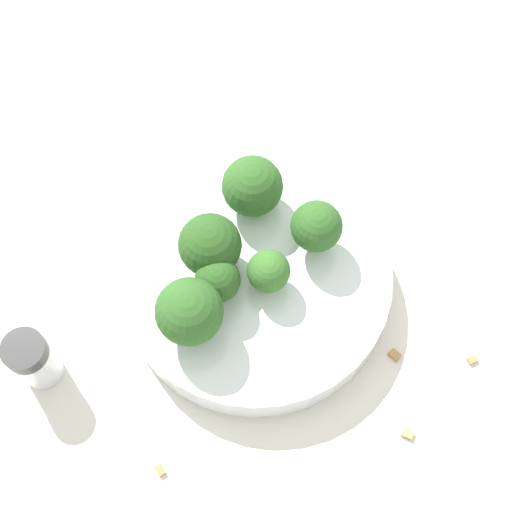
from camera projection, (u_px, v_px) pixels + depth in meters
name	position (u px, v px, depth m)	size (l,w,h in m)	color
ground_plane	(256.00, 289.00, 0.60)	(3.00, 3.00, 0.00)	silver
bowl	(256.00, 280.00, 0.58)	(0.22, 0.22, 0.04)	silver
broccoli_floret_0	(210.00, 246.00, 0.54)	(0.05, 0.05, 0.06)	#8EB770
broccoli_floret_1	(189.00, 311.00, 0.51)	(0.05, 0.05, 0.06)	#8EB770
broccoli_floret_2	(268.00, 273.00, 0.54)	(0.03, 0.03, 0.04)	#8EB770
broccoli_floret_3	(316.00, 227.00, 0.55)	(0.04, 0.04, 0.05)	#84AD66
broccoli_floret_4	(252.00, 187.00, 0.56)	(0.05, 0.05, 0.05)	#7A9E5B
broccoli_floret_5	(218.00, 280.00, 0.53)	(0.03, 0.03, 0.04)	#7A9E5B
pepper_shaker	(34.00, 360.00, 0.54)	(0.03, 0.03, 0.06)	silver
almond_crumb_0	(395.00, 354.00, 0.57)	(0.01, 0.01, 0.01)	#AD7F4C
almond_crumb_1	(473.00, 359.00, 0.57)	(0.01, 0.01, 0.01)	#AD7F4C
almond_crumb_2	(160.00, 470.00, 0.53)	(0.01, 0.01, 0.01)	#AD7F4C
almond_crumb_3	(410.00, 431.00, 0.54)	(0.01, 0.01, 0.01)	tan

